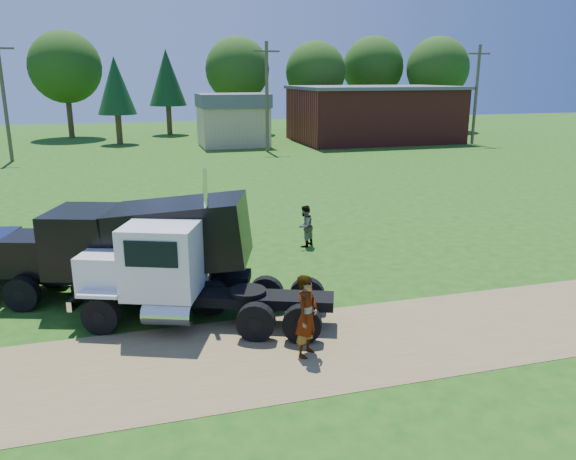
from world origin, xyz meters
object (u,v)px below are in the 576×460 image
object	(u,v)px
white_semi_tractor	(169,272)
spectator_a	(307,316)
black_dump_truck	(136,244)
orange_pickup	(154,257)

from	to	relation	value
white_semi_tractor	spectator_a	xyz separation A→B (m)	(2.90, -2.82, -0.39)
black_dump_truck	orange_pickup	xyz separation A→B (m)	(0.52, 1.78, -1.01)
orange_pickup	black_dump_truck	bearing A→B (deg)	145.61
white_semi_tractor	orange_pickup	world-z (taller)	white_semi_tractor
white_semi_tractor	spectator_a	distance (m)	4.06
black_dump_truck	spectator_a	distance (m)	5.91
white_semi_tractor	black_dump_truck	size ratio (longest dim) A/B	0.93
black_dump_truck	orange_pickup	world-z (taller)	black_dump_truck
white_semi_tractor	black_dump_truck	distance (m)	1.95
orange_pickup	spectator_a	world-z (taller)	spectator_a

